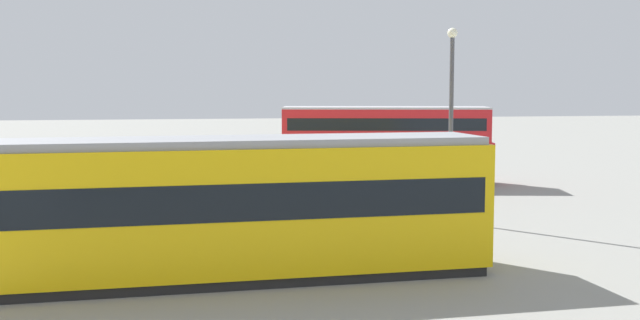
{
  "coord_description": "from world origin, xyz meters",
  "views": [
    {
      "loc": [
        5.46,
        34.71,
        4.88
      ],
      "look_at": [
        0.23,
        6.02,
        2.04
      ],
      "focal_mm": 42.71,
      "sensor_mm": 36.0,
      "label": 1
    }
  ],
  "objects": [
    {
      "name": "ground_plane",
      "position": [
        0.0,
        0.0,
        0.0
      ],
      "size": [
        160.0,
        160.0,
        0.0
      ],
      "primitive_type": "plane",
      "color": "gray"
    },
    {
      "name": "double_decker_bus",
      "position": [
        -4.45,
        -1.75,
        1.97
      ],
      "size": [
        10.69,
        4.54,
        3.86
      ],
      "color": "red",
      "rests_on": "ground"
    },
    {
      "name": "tram_yellow",
      "position": [
        4.29,
        15.65,
        1.86
      ],
      "size": [
        13.26,
        3.11,
        3.59
      ],
      "color": "#E5B70C",
      "rests_on": "ground"
    },
    {
      "name": "pedestrian_near_railing",
      "position": [
        4.42,
        4.78,
        0.94
      ],
      "size": [
        0.36,
        0.34,
        1.63
      ],
      "color": "#33384C",
      "rests_on": "ground"
    },
    {
      "name": "pedestrian_railing",
      "position": [
        2.33,
        4.96,
        0.74
      ],
      "size": [
        7.73,
        0.54,
        1.08
      ],
      "color": "gray",
      "rests_on": "ground"
    },
    {
      "name": "info_sign",
      "position": [
        6.0,
        5.86,
        1.7
      ],
      "size": [
        0.91,
        0.2,
        2.51
      ],
      "color": "slate",
      "rests_on": "ground"
    },
    {
      "name": "street_lamp",
      "position": [
        -3.98,
        8.92,
        4.04
      ],
      "size": [
        0.36,
        0.36,
        6.92
      ],
      "color": "#4C4C51",
      "rests_on": "ground"
    }
  ]
}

